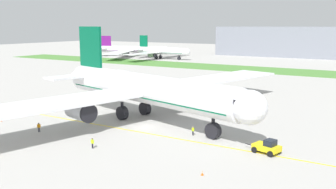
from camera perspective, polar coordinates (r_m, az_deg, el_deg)
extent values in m
plane|color=#ADAAA5|center=(71.88, -3.43, -4.89)|extent=(600.00, 600.00, 0.00)
cube|color=yellow|center=(69.27, -5.01, -5.50)|extent=(280.00, 0.36, 0.01)
cube|color=#4C8438|center=(164.97, 17.25, 3.34)|extent=(320.00, 24.00, 0.10)
cylinder|color=white|center=(75.59, -3.45, 0.90)|extent=(45.99, 17.19, 5.77)
cube|color=#055938|center=(75.76, -3.45, 0.15)|extent=(44.09, 16.28, 0.69)
sphere|color=white|center=(59.43, 12.20, -1.92)|extent=(5.48, 5.48, 5.48)
cone|color=white|center=(96.23, -13.46, 2.94)|extent=(7.38, 6.35, 4.91)
cube|color=#055938|center=(90.26, -11.59, 7.04)|extent=(8.16, 2.65, 9.23)
cube|color=white|center=(94.81, -8.80, 3.25)|extent=(7.23, 10.21, 0.40)
cube|color=white|center=(88.72, -14.90, 2.54)|extent=(7.23, 10.21, 0.40)
cube|color=white|center=(94.03, 6.60, 2.27)|extent=(20.24, 42.63, 0.46)
cube|color=white|center=(65.32, -20.73, -1.91)|extent=(20.24, 42.63, 0.46)
cylinder|color=#B7BABF|center=(86.45, 3.36, 0.44)|extent=(6.11, 4.45, 3.17)
cylinder|color=black|center=(84.65, 4.72, 0.21)|extent=(1.30, 3.35, 3.33)
cylinder|color=#B7BABF|center=(68.59, -13.03, -2.43)|extent=(6.11, 4.45, 3.17)
cylinder|color=black|center=(66.31, -11.80, -2.82)|extent=(1.30, 3.35, 3.33)
cylinder|color=black|center=(64.45, 6.80, -4.46)|extent=(0.60, 0.60, 2.24)
cylinder|color=black|center=(64.74, 6.78, -5.41)|extent=(2.96, 1.88, 2.74)
cylinder|color=black|center=(81.01, -3.49, -1.34)|extent=(0.60, 0.60, 2.24)
cylinder|color=black|center=(81.24, -3.49, -2.11)|extent=(2.96, 1.88, 2.74)
cylinder|color=black|center=(77.30, -6.91, -1.97)|extent=(0.60, 0.60, 2.24)
cylinder|color=black|center=(77.54, -6.89, -2.77)|extent=(2.96, 1.88, 2.74)
cube|color=black|center=(59.75, 11.54, -1.12)|extent=(3.05, 4.70, 1.04)
sphere|color=black|center=(90.94, -9.30, 2.72)|extent=(0.40, 0.40, 0.40)
sphere|color=black|center=(88.37, -8.12, 2.53)|extent=(0.40, 0.40, 0.40)
sphere|color=black|center=(85.84, -6.87, 2.33)|extent=(0.40, 0.40, 0.40)
sphere|color=black|center=(83.35, -5.55, 2.12)|extent=(0.40, 0.40, 0.40)
sphere|color=black|center=(80.91, -4.14, 1.89)|extent=(0.40, 0.40, 0.40)
sphere|color=black|center=(78.52, -2.65, 1.65)|extent=(0.40, 0.40, 0.40)
sphere|color=black|center=(76.19, -1.07, 1.39)|extent=(0.40, 0.40, 0.40)
sphere|color=black|center=(73.93, 0.62, 1.12)|extent=(0.40, 0.40, 0.40)
sphere|color=black|center=(71.73, 2.40, 0.82)|extent=(0.40, 0.40, 0.40)
sphere|color=black|center=(69.61, 4.30, 0.51)|extent=(0.40, 0.40, 0.40)
sphere|color=black|center=(67.58, 6.31, 0.17)|extent=(0.40, 0.40, 0.40)
sphere|color=black|center=(65.63, 8.45, -0.18)|extent=(0.40, 0.40, 0.40)
cube|color=yellow|center=(59.23, 14.58, -7.70)|extent=(4.32, 3.18, 0.83)
cube|color=black|center=(58.69, 15.11, -7.01)|extent=(1.79, 2.03, 0.90)
cylinder|color=black|center=(60.74, 12.27, -7.41)|extent=(1.77, 0.57, 0.12)
cylinder|color=black|center=(59.11, 12.85, -8.09)|extent=(0.96, 0.57, 0.90)
cylinder|color=black|center=(60.95, 14.03, -7.57)|extent=(0.96, 0.57, 0.90)
cylinder|color=black|center=(57.77, 15.12, -8.63)|extent=(0.96, 0.57, 0.90)
cylinder|color=black|center=(59.65, 16.26, -8.08)|extent=(0.96, 0.57, 0.90)
cylinder|color=black|center=(60.77, -11.33, -7.55)|extent=(0.12, 0.12, 0.83)
cylinder|color=#BFE519|center=(60.67, -11.44, -6.91)|extent=(0.10, 0.10, 0.53)
cylinder|color=black|center=(60.63, -11.21, -7.59)|extent=(0.12, 0.12, 0.83)
cylinder|color=#BFE519|center=(60.31, -11.14, -7.00)|extent=(0.10, 0.10, 0.53)
cube|color=#BFE519|center=(60.49, -11.29, -6.93)|extent=(0.46, 0.30, 0.59)
sphere|color=brown|center=(60.36, -11.31, -6.55)|extent=(0.22, 0.22, 0.22)
cylinder|color=black|center=(66.49, 3.71, -5.81)|extent=(0.12, 0.12, 0.80)
cylinder|color=#BFE519|center=(66.41, 3.64, -5.24)|extent=(0.09, 0.09, 0.51)
cylinder|color=black|center=(66.35, 3.81, -5.84)|extent=(0.12, 0.12, 0.80)
cylinder|color=#BFE519|center=(66.07, 3.90, -5.32)|extent=(0.09, 0.09, 0.51)
cube|color=#BFE519|center=(66.23, 3.77, -5.26)|extent=(0.48, 0.38, 0.57)
sphere|color=tan|center=(66.12, 3.77, -4.92)|extent=(0.22, 0.22, 0.22)
cylinder|color=black|center=(72.14, -18.88, -5.04)|extent=(0.13, 0.13, 0.86)
cylinder|color=orange|center=(71.98, -19.03, -4.50)|extent=(0.10, 0.10, 0.55)
cylinder|color=black|center=(72.11, -18.72, -5.03)|extent=(0.13, 0.13, 0.86)
cylinder|color=orange|center=(71.91, -18.63, -4.49)|extent=(0.10, 0.10, 0.55)
cube|color=orange|center=(71.94, -18.83, -4.47)|extent=(0.50, 0.49, 0.61)
sphere|color=brown|center=(71.83, -18.85, -4.13)|extent=(0.23, 0.23, 0.23)
cube|color=#F2590C|center=(82.96, -23.76, -3.69)|extent=(0.36, 0.36, 0.03)
cone|color=#F2590C|center=(82.89, -23.78, -3.49)|extent=(0.28, 0.28, 0.55)
cylinder|color=white|center=(82.89, -23.78, -3.47)|extent=(0.17, 0.17, 0.06)
cube|color=#F2590C|center=(49.81, 5.17, -11.96)|extent=(0.36, 0.36, 0.03)
cone|color=#F2590C|center=(49.70, 5.17, -11.65)|extent=(0.28, 0.28, 0.55)
cylinder|color=white|center=(49.69, 5.18, -11.62)|extent=(0.17, 0.17, 0.06)
cylinder|color=white|center=(236.68, -5.46, 6.79)|extent=(38.30, 18.95, 3.85)
cube|color=#661472|center=(236.72, -5.46, 6.63)|extent=(36.71, 18.05, 0.46)
sphere|color=white|center=(232.48, -0.39, 6.78)|extent=(3.66, 3.66, 3.66)
cone|color=white|center=(242.84, -10.47, 6.83)|extent=(5.18, 4.66, 3.28)
cube|color=#661472|center=(241.05, -9.39, 7.96)|extent=(6.78, 3.13, 6.17)
cube|color=white|center=(245.17, -9.26, 6.96)|extent=(6.43, 7.38, 0.27)
cube|color=white|center=(237.86, -9.83, 6.85)|extent=(6.43, 7.38, 0.27)
cube|color=white|center=(256.46, -4.81, 6.97)|extent=(21.96, 36.52, 0.31)
cube|color=white|center=(218.05, -7.24, 6.33)|extent=(21.96, 36.52, 0.31)
cylinder|color=#B7BABF|center=(248.41, -4.97, 6.59)|extent=(4.20, 3.37, 2.12)
cylinder|color=black|center=(247.99, -4.56, 6.59)|extent=(1.15, 2.18, 2.23)
cylinder|color=#B7BABF|center=(225.59, -6.38, 6.18)|extent=(4.20, 3.37, 2.12)
cylinder|color=black|center=(225.12, -5.93, 6.18)|extent=(1.15, 2.18, 2.23)
cylinder|color=black|center=(233.65, -1.82, 6.13)|extent=(0.40, 0.40, 1.49)
cylinder|color=black|center=(233.70, -1.82, 5.95)|extent=(2.01, 1.47, 1.83)
cylinder|color=black|center=(239.61, -6.08, 6.18)|extent=(0.40, 0.40, 1.49)
cylinder|color=black|center=(239.66, -6.07, 6.01)|extent=(2.01, 1.47, 1.83)
cylinder|color=black|center=(235.70, -6.33, 6.11)|extent=(0.40, 0.40, 1.49)
cylinder|color=black|center=(235.76, -6.32, 5.93)|extent=(2.01, 1.47, 1.83)
cylinder|color=white|center=(216.01, -0.94, 6.56)|extent=(29.92, 4.40, 4.07)
cube|color=#055938|center=(216.06, -0.94, 6.38)|extent=(28.72, 4.06, 0.49)
sphere|color=white|center=(207.75, 2.80, 6.40)|extent=(3.86, 3.86, 3.86)
cone|color=white|center=(225.53, -4.54, 6.77)|extent=(4.51, 3.51, 3.46)
cube|color=#055938|center=(222.79, -3.68, 8.02)|extent=(5.38, 0.47, 6.51)
cube|color=white|center=(226.68, -3.19, 6.88)|extent=(3.36, 6.54, 0.28)
cube|color=white|center=(220.09, -4.41, 6.76)|extent=(3.36, 6.54, 0.28)
cube|color=white|center=(229.93, 0.86, 6.67)|extent=(6.87, 26.96, 0.33)
cube|color=white|center=(204.13, -3.67, 6.18)|extent=(6.87, 26.96, 0.33)
cylinder|color=#B7BABF|center=(224.40, 0.25, 6.26)|extent=(3.89, 2.28, 2.24)
cylinder|color=black|center=(223.39, 0.67, 6.24)|extent=(0.36, 2.35, 2.35)
cylinder|color=#B7BABF|center=(208.64, -2.49, 5.94)|extent=(3.89, 2.28, 2.24)
cylinder|color=black|center=(207.56, -2.05, 5.92)|extent=(0.36, 2.35, 2.35)
cylinder|color=black|center=(210.29, 1.67, 5.69)|extent=(0.43, 0.43, 1.58)
cylinder|color=black|center=(210.35, 1.67, 5.47)|extent=(1.94, 0.89, 1.93)
cylinder|color=black|center=(219.30, -1.16, 5.88)|extent=(0.43, 0.43, 1.58)
cylinder|color=black|center=(219.37, -1.16, 5.68)|extent=(1.94, 0.89, 1.93)
cylinder|color=black|center=(215.75, -1.78, 5.80)|extent=(0.43, 0.43, 1.58)
cylinder|color=black|center=(215.81, -1.78, 5.60)|extent=(1.94, 0.89, 1.93)
cube|color=gray|center=(239.07, 22.83, 7.19)|extent=(131.66, 20.00, 18.00)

